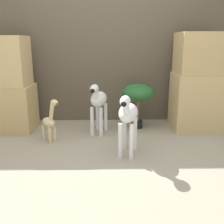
{
  "coord_description": "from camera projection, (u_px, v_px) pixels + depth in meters",
  "views": [
    {
      "loc": [
        0.06,
        -2.54,
        1.24
      ],
      "look_at": [
        0.11,
        0.57,
        0.39
      ],
      "focal_mm": 42.0,
      "sensor_mm": 36.0,
      "label": 1
    }
  ],
  "objects": [
    {
      "name": "wall_back",
      "position": [
        103.0,
        50.0,
        3.98
      ],
      "size": [
        6.4,
        0.08,
        2.2
      ],
      "color": "brown",
      "rests_on": "ground_plane"
    },
    {
      "name": "rock_pillar_left",
      "position": [
        7.0,
        87.0,
        3.62
      ],
      "size": [
        0.68,
        0.56,
        1.3
      ],
      "color": "tan",
      "rests_on": "ground_plane"
    },
    {
      "name": "potted_palm_front",
      "position": [
        138.0,
        94.0,
        3.73
      ],
      "size": [
        0.45,
        0.45,
        0.65
      ],
      "color": "black",
      "rests_on": "ground_plane"
    },
    {
      "name": "rock_pillar_right",
      "position": [
        199.0,
        84.0,
        3.65
      ],
      "size": [
        0.68,
        0.56,
        1.35
      ],
      "color": "tan",
      "rests_on": "ground_plane"
    },
    {
      "name": "giraffe_figurine",
      "position": [
        50.0,
        120.0,
        3.25
      ],
      "size": [
        0.31,
        0.34,
        0.57
      ],
      "color": "beige",
      "rests_on": "ground_plane"
    },
    {
      "name": "zebra_left",
      "position": [
        98.0,
        101.0,
        3.51
      ],
      "size": [
        0.29,
        0.51,
        0.71
      ],
      "color": "white",
      "rests_on": "ground_plane"
    },
    {
      "name": "ground_plane",
      "position": [
        102.0,
        162.0,
        2.77
      ],
      "size": [
        14.0,
        14.0,
        0.0
      ],
      "primitive_type": "plane",
      "color": "#9E937F"
    },
    {
      "name": "zebra_right",
      "position": [
        128.0,
        115.0,
        2.83
      ],
      "size": [
        0.29,
        0.51,
        0.71
      ],
      "color": "white",
      "rests_on": "ground_plane"
    }
  ]
}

